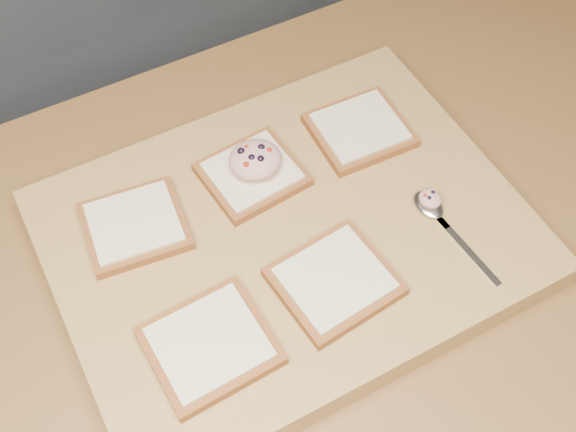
# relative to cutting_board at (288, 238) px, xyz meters

# --- Properties ---
(island_counter) EXTENTS (2.00, 0.80, 0.90)m
(island_counter) POSITION_rel_cutting_board_xyz_m (-0.10, -0.02, -0.47)
(island_counter) COLOR slate
(island_counter) RESTS_ON ground
(cutting_board) EXTENTS (0.56, 0.42, 0.04)m
(cutting_board) POSITION_rel_cutting_board_xyz_m (0.00, 0.00, 0.00)
(cutting_board) COLOR tan
(cutting_board) RESTS_ON island_counter
(bread_far_left) EXTENTS (0.13, 0.12, 0.02)m
(bread_far_left) POSITION_rel_cutting_board_xyz_m (-0.16, 0.09, 0.03)
(bread_far_left) COLOR brown
(bread_far_left) RESTS_ON cutting_board
(bread_far_center) EXTENTS (0.13, 0.12, 0.02)m
(bread_far_center) POSITION_rel_cutting_board_xyz_m (-0.00, 0.09, 0.03)
(bread_far_center) COLOR brown
(bread_far_center) RESTS_ON cutting_board
(bread_far_right) EXTENTS (0.12, 0.11, 0.02)m
(bread_far_right) POSITION_rel_cutting_board_xyz_m (0.15, 0.09, 0.03)
(bread_far_right) COLOR brown
(bread_far_right) RESTS_ON cutting_board
(bread_near_left) EXTENTS (0.13, 0.12, 0.02)m
(bread_near_left) POSITION_rel_cutting_board_xyz_m (-0.15, -0.10, 0.03)
(bread_near_left) COLOR brown
(bread_near_left) RESTS_ON cutting_board
(bread_near_center) EXTENTS (0.14, 0.13, 0.02)m
(bread_near_center) POSITION_rel_cutting_board_xyz_m (0.01, -0.09, 0.03)
(bread_near_center) COLOR brown
(bread_near_center) RESTS_ON cutting_board
(tuna_salad_dollop) EXTENTS (0.07, 0.06, 0.03)m
(tuna_salad_dollop) POSITION_rel_cutting_board_xyz_m (0.00, 0.09, 0.05)
(tuna_salad_dollop) COLOR tan
(tuna_salad_dollop) RESTS_ON bread_far_center
(spoon) EXTENTS (0.03, 0.16, 0.01)m
(spoon) POSITION_rel_cutting_board_xyz_m (0.17, -0.07, 0.03)
(spoon) COLOR silver
(spoon) RESTS_ON cutting_board
(spoon_salad) EXTENTS (0.03, 0.03, 0.02)m
(spoon_salad) POSITION_rel_cutting_board_xyz_m (0.17, -0.05, 0.04)
(spoon_salad) COLOR tan
(spoon_salad) RESTS_ON spoon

